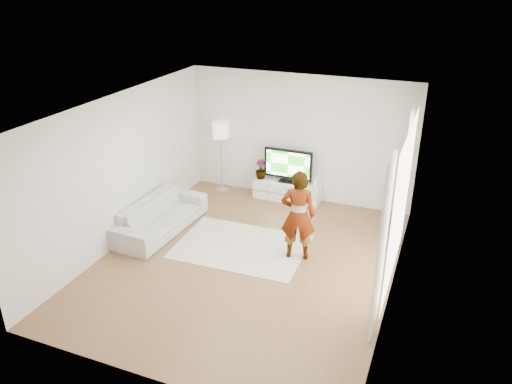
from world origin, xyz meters
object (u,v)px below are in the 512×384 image
at_px(sofa, 161,216).
at_px(floor_lamp, 221,133).
at_px(media_console, 287,191).
at_px(rug, 241,246).
at_px(player, 298,215).
at_px(television, 288,165).

distance_m(sofa, floor_lamp, 2.50).
height_order(media_console, floor_lamp, floor_lamp).
relative_size(rug, player, 1.43).
bearing_deg(floor_lamp, media_console, 2.35).
distance_m(media_console, player, 2.53).
bearing_deg(media_console, sofa, -128.87).
xyz_separation_m(rug, floor_lamp, (-1.45, 2.24, 1.39)).
bearing_deg(player, rug, -10.88).
height_order(television, rug, television).
bearing_deg(television, rug, -93.13).
bearing_deg(floor_lamp, rug, -57.06).
height_order(media_console, sofa, sofa).
bearing_deg(television, media_console, -90.00).
height_order(television, floor_lamp, floor_lamp).
xyz_separation_m(media_console, rug, (-0.13, -2.31, -0.20)).
distance_m(player, floor_lamp, 3.39).
distance_m(media_console, sofa, 2.96).
relative_size(player, sofa, 0.76).
bearing_deg(player, television, -81.05).
relative_size(television, player, 0.66).
distance_m(television, sofa, 3.02).
relative_size(television, rug, 0.46).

